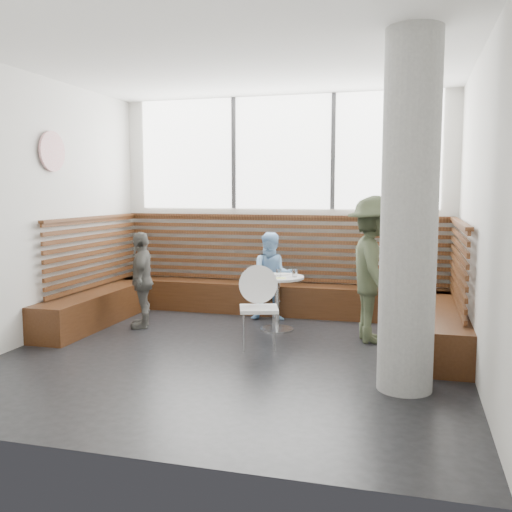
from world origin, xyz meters
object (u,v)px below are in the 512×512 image
(child_left, at_px, (142,280))
(adult_man, at_px, (374,269))
(cafe_table, at_px, (277,292))
(concrete_column, at_px, (409,215))
(cafe_chair, at_px, (260,300))
(child_back, at_px, (272,277))

(child_left, bearing_deg, adult_man, 71.61)
(adult_man, bearing_deg, child_left, 75.25)
(child_left, bearing_deg, cafe_table, 79.74)
(concrete_column, distance_m, cafe_chair, 2.21)
(cafe_table, xyz_separation_m, child_left, (-1.77, -0.30, 0.13))
(cafe_table, relative_size, child_back, 0.57)
(cafe_table, bearing_deg, child_left, -170.36)
(concrete_column, xyz_separation_m, adult_man, (-0.40, 1.65, -0.72))
(cafe_chair, relative_size, child_left, 0.74)
(adult_man, bearing_deg, cafe_chair, 99.84)
(child_left, bearing_deg, child_back, 98.22)
(concrete_column, bearing_deg, cafe_chair, 147.66)
(cafe_table, xyz_separation_m, cafe_chair, (-0.00, -0.83, 0.05))
(child_back, height_order, child_left, child_left)
(adult_man, xyz_separation_m, child_back, (-1.44, 0.76, -0.26))
(adult_man, xyz_separation_m, child_left, (-3.02, -0.08, -0.24))
(child_back, xyz_separation_m, child_left, (-1.58, -0.84, 0.02))
(cafe_table, height_order, cafe_chair, cafe_chair)
(child_back, relative_size, child_left, 0.97)
(cafe_chair, xyz_separation_m, child_back, (-0.19, 1.37, 0.06))
(cafe_table, xyz_separation_m, child_back, (-0.20, 0.54, 0.11))
(cafe_table, distance_m, child_left, 1.80)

